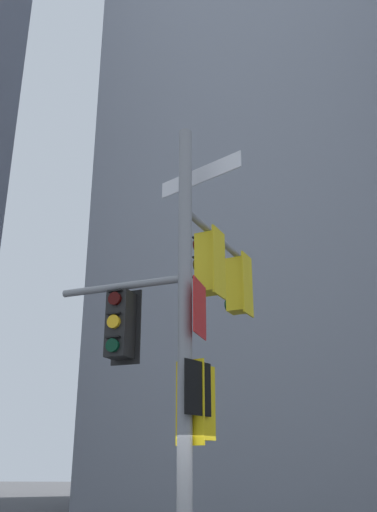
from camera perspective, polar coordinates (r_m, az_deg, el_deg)
building_mid_block at (r=40.52m, az=5.97°, el=14.65°), size 16.72×16.72×50.97m
signal_pole_assembly at (r=8.38m, az=0.18°, el=-7.37°), size 3.06×2.63×7.20m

